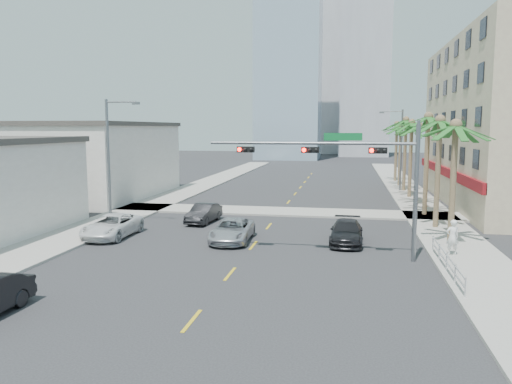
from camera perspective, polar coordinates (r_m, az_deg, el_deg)
ground at (r=20.78m, az=-5.62°, el=-12.42°), size 260.00×260.00×0.00m
sidewalk_right at (r=39.92m, az=19.72°, el=-3.10°), size 4.00×120.00×0.15m
sidewalk_left at (r=43.10m, az=-13.63°, el=-2.13°), size 4.00×120.00×0.15m
sidewalk_cross at (r=41.72m, az=2.77°, el=-2.24°), size 80.00×4.00×0.15m
building_left_far at (r=53.14m, az=-17.63°, el=3.31°), size 11.00×18.00×7.20m
tower_far_left at (r=115.82m, az=3.82°, el=15.76°), size 14.00×14.00×48.00m
tower_far_right at (r=130.85m, az=12.42°, el=17.29°), size 12.00×12.00×60.00m
tower_far_center at (r=144.70m, az=7.25°, el=12.83°), size 16.00×16.00×42.00m
traffic_signal_mast at (r=26.80m, az=11.09°, el=3.03°), size 11.12×0.54×7.20m
palm_tree_0 at (r=31.37m, az=21.87°, el=6.94°), size 4.80×4.80×7.80m
palm_tree_1 at (r=36.49m, az=20.30°, el=7.54°), size 4.80×4.80×8.16m
palm_tree_2 at (r=41.63m, az=19.11°, el=7.99°), size 4.80×4.80×8.52m
palm_tree_3 at (r=46.77m, az=18.12°, el=7.06°), size 4.80×4.80×7.80m
palm_tree_4 at (r=51.93m, az=17.38°, el=7.47°), size 4.80×4.80×8.16m
palm_tree_5 at (r=57.10m, az=16.78°, el=7.80°), size 4.80×4.80×8.52m
palm_tree_6 at (r=62.27m, az=16.24°, el=7.11°), size 4.80×4.80×7.80m
palm_tree_7 at (r=67.45m, az=15.81°, el=7.42°), size 4.80×4.80×8.16m
streetlight_left at (r=36.74m, az=-16.25°, el=4.00°), size 2.55×0.25×9.00m
streetlight_right at (r=57.07m, az=16.07°, el=5.09°), size 2.55×0.25×9.00m
guardrail at (r=26.02m, az=20.96°, el=-7.26°), size 0.08×8.08×1.00m
car_parked_far at (r=33.56m, az=-16.11°, el=-3.74°), size 2.46×5.28×1.46m
car_lane_left at (r=37.37m, az=-5.99°, el=-2.43°), size 1.87×4.35×1.39m
car_lane_center at (r=31.09m, az=-2.75°, el=-4.40°), size 2.45×5.04×1.38m
car_lane_right at (r=31.04m, az=10.30°, el=-4.53°), size 2.05×4.82×1.39m
pedestrian at (r=29.19m, az=21.53°, el=-4.82°), size 0.80×0.63×1.94m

